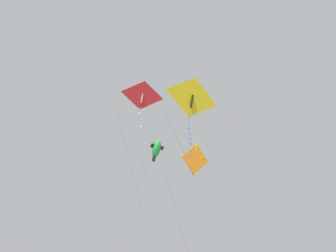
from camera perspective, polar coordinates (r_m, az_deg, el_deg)
kite_fish_near_left at (r=41.28m, az=-1.40°, el=-2.80°), size 1.97×1.59×5.99m
kite_diamond_mid_left at (r=28.78m, az=3.30°, el=-4.12°), size 1.79×2.38×8.51m
kite_delta_highest at (r=27.28m, az=2.83°, el=3.38°), size 1.66×2.66×5.15m
kite_delta_upper_right at (r=37.05m, az=-3.17°, el=3.65°), size 2.52×2.89×9.20m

